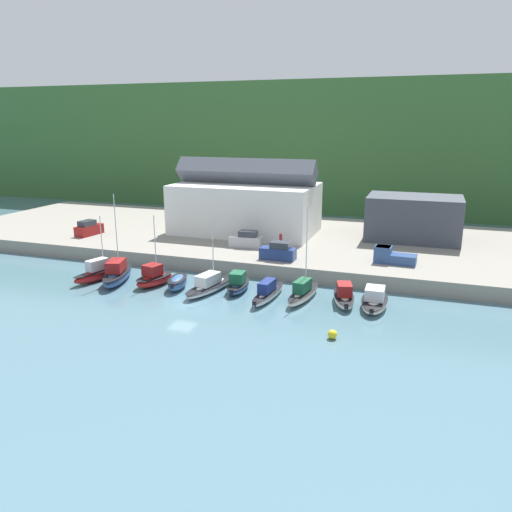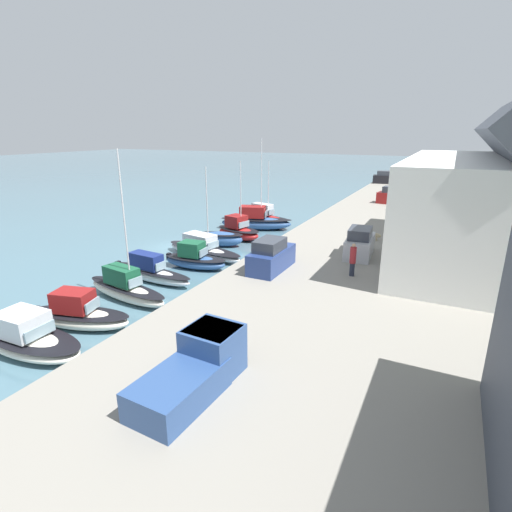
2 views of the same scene
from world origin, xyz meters
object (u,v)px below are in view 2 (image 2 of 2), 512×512
object	(u,v)px
moored_boat_2	(238,230)
moored_boat_6	(150,271)
moored_boat_8	(79,314)
parked_car_2	(360,244)
parked_car_0	(271,257)
person_on_quay	(353,259)
moored_boat_7	(126,288)
moored_boat_3	(221,238)
parked_car_3	(385,178)
parked_car_1	(394,197)
moored_boat_5	(195,259)
pickup_truck_0	(198,366)
moored_boat_1	(255,221)
moored_boat_0	(264,217)
moored_boat_4	(203,249)
moored_boat_9	(28,339)
dog_on_quay	(376,235)

from	to	relation	value
moored_boat_2	moored_boat_6	world-z (taller)	moored_boat_2
moored_boat_8	parked_car_2	size ratio (longest dim) A/B	1.45
moored_boat_2	parked_car_0	distance (m)	14.81
person_on_quay	parked_car_0	bearing A→B (deg)	-76.57
moored_boat_7	parked_car_0	distance (m)	9.78
moored_boat_3	parked_car_3	world-z (taller)	parked_car_3
parked_car_0	parked_car_1	size ratio (longest dim) A/B	0.96
moored_boat_2	moored_boat_5	world-z (taller)	moored_boat_2
person_on_quay	moored_boat_8	bearing A→B (deg)	-51.11
pickup_truck_0	moored_boat_2	bearing A→B (deg)	118.65
pickup_truck_0	moored_boat_8	bearing A→B (deg)	163.99
moored_boat_6	person_on_quay	distance (m)	14.64
moored_boat_5	moored_boat_1	bearing A→B (deg)	-179.40
moored_boat_1	moored_boat_2	xyz separation A→B (m)	(4.58, 0.27, -0.08)
moored_boat_0	parked_car_2	bearing A→B (deg)	62.28
moored_boat_2	parked_car_1	xyz separation A→B (m)	(-18.08, 12.68, 1.77)
pickup_truck_0	moored_boat_1	bearing A→B (deg)	115.51
moored_boat_4	moored_boat_5	world-z (taller)	moored_boat_4
moored_boat_9	parked_car_0	world-z (taller)	parked_car_0
moored_boat_0	moored_boat_1	bearing A→B (deg)	15.48
moored_boat_4	moored_boat_7	bearing A→B (deg)	15.04
moored_boat_3	parked_car_3	size ratio (longest dim) A/B	1.06
moored_boat_4	moored_boat_7	distance (m)	10.12
parked_car_0	moored_boat_3	bearing A→B (deg)	137.06
moored_boat_2	pickup_truck_0	distance (m)	27.25
moored_boat_3	moored_boat_6	world-z (taller)	moored_boat_6
pickup_truck_0	person_on_quay	world-z (taller)	person_on_quay
moored_boat_0	dog_on_quay	size ratio (longest dim) A/B	8.64
person_on_quay	dog_on_quay	distance (m)	9.49
moored_boat_4	moored_boat_3	bearing A→B (deg)	-162.79
moored_boat_1	moored_boat_2	distance (m)	4.59
moored_boat_7	parked_car_3	xyz separation A→B (m)	(-55.65, 7.59, 1.85)
moored_boat_0	moored_boat_4	distance (m)	13.64
pickup_truck_0	parked_car_2	bearing A→B (deg)	87.67
moored_boat_7	parked_car_0	size ratio (longest dim) A/B	2.29
moored_boat_1	parked_car_0	xyz separation A→B (m)	(16.29, 9.15, 1.69)
moored_boat_9	parked_car_1	size ratio (longest dim) A/B	1.52
dog_on_quay	moored_boat_9	bearing A→B (deg)	175.48
moored_boat_7	moored_boat_5	bearing A→B (deg)	-174.84
moored_boat_0	person_on_quay	world-z (taller)	moored_boat_0
moored_boat_6	moored_boat_1	bearing A→B (deg)	-174.99
moored_boat_8	moored_boat_7	bearing A→B (deg)	170.91
pickup_truck_0	dog_on_quay	distance (m)	23.64
pickup_truck_0	moored_boat_4	bearing A→B (deg)	126.15
moored_boat_4	parked_car_0	size ratio (longest dim) A/B	2.02
moored_boat_1	parked_car_0	size ratio (longest dim) A/B	2.35
moored_boat_8	parked_car_3	distance (m)	60.18
person_on_quay	parked_car_3	bearing A→B (deg)	-173.44
moored_boat_1	moored_boat_4	size ratio (longest dim) A/B	1.16
moored_boat_7	moored_boat_2	bearing A→B (deg)	-168.91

